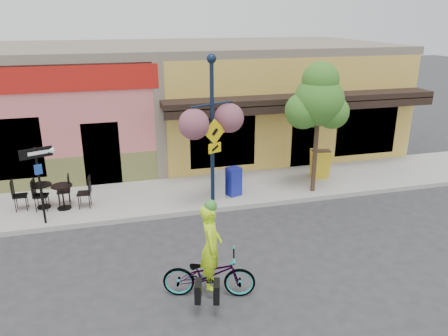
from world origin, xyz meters
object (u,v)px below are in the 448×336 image
one_way_sign (40,186)px  street_tree (317,128)px  building (171,98)px  bicycle (209,274)px  newspaper_box_blue (234,181)px  newspaper_box_grey (218,184)px  cyclist_rider (211,257)px  lamp_post (212,134)px

one_way_sign → street_tree: street_tree is taller
building → bicycle: building is taller
building → newspaper_box_blue: (1.00, -6.16, -1.64)m
building → one_way_sign: bearing=-124.5°
newspaper_box_grey → one_way_sign: bearing=-167.0°
bicycle → street_tree: 6.60m
bicycle → street_tree: (4.55, 4.44, 1.75)m
newspaper_box_grey → newspaper_box_blue: bearing=9.0°
building → newspaper_box_grey: bearing=-85.6°
newspaper_box_grey → street_tree: (3.13, -0.32, 1.68)m
cyclist_rider → newspaper_box_blue: 5.15m
one_way_sign → newspaper_box_grey: 5.18m
building → one_way_sign: (-4.63, -6.72, -1.00)m
cyclist_rider → street_tree: size_ratio=0.43×
bicycle → newspaper_box_blue: (1.94, 4.78, 0.10)m
cyclist_rider → newspaper_box_blue: (1.89, 4.78, -0.30)m
bicycle → newspaper_box_grey: bearing=-0.5°
lamp_post → one_way_sign: lamp_post is taller
cyclist_rider → street_tree: 6.46m
building → newspaper_box_blue: size_ratio=19.73×
bicycle → street_tree: bearing=-29.6°
newspaper_box_grey → building: bearing=101.3°
lamp_post → newspaper_box_blue: bearing=15.9°
bicycle → lamp_post: (1.08, 4.09, 1.89)m
one_way_sign → newspaper_box_grey: one_way_sign is taller
one_way_sign → cyclist_rider: bearing=-69.3°
bicycle → lamp_post: lamp_post is taller
one_way_sign → newspaper_box_blue: 5.69m
cyclist_rider → newspaper_box_blue: cyclist_rider is taller
cyclist_rider → newspaper_box_grey: size_ratio=2.13×
cyclist_rider → lamp_post: bearing=2.0°
building → cyclist_rider: size_ratio=9.93×
building → newspaper_box_grey: 6.42m
cyclist_rider → one_way_sign: 5.64m
bicycle → newspaper_box_blue: bearing=-5.9°
building → newspaper_box_grey: (0.48, -6.18, -1.67)m
one_way_sign → street_tree: 8.30m
lamp_post → newspaper_box_grey: (0.34, 0.67, -1.82)m
bicycle → newspaper_box_grey: bicycle is taller
street_tree → one_way_sign: bearing=-178.5°
cyclist_rider → one_way_sign: bearing=57.7°
building → street_tree: (3.61, -6.50, 0.01)m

